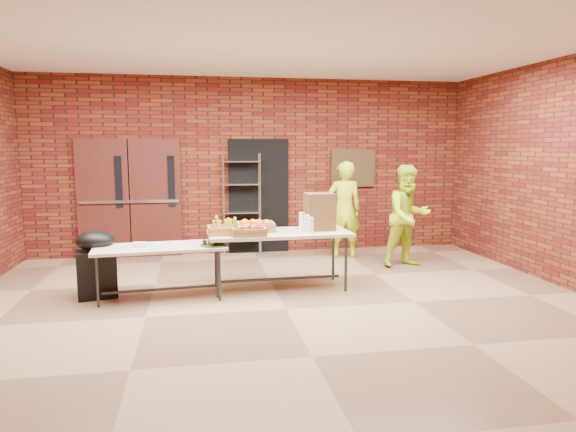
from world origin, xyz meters
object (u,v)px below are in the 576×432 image
object	(u,v)px
wire_rack	(242,204)
table_right	(279,236)
table_left	(160,250)
volunteer_woman	(344,210)
coffee_dispenser	(320,211)
covered_grill	(96,264)
volunteer_man	(408,216)

from	to	relation	value
wire_rack	table_right	bearing A→B (deg)	-80.89
table_left	volunteer_woman	distance (m)	3.61
coffee_dispenser	volunteer_woman	distance (m)	1.91
covered_grill	table_left	bearing A→B (deg)	-26.55
covered_grill	volunteer_woman	distance (m)	4.26
covered_grill	volunteer_man	bearing A→B (deg)	-2.28
table_left	volunteer_man	size ratio (longest dim) A/B	1.03
volunteer_man	table_right	bearing A→B (deg)	-169.11
wire_rack	table_right	world-z (taller)	wire_rack
coffee_dispenser	covered_grill	xyz separation A→B (m)	(-3.01, -0.06, -0.61)
coffee_dispenser	volunteer_woman	xyz separation A→B (m)	(0.86, 1.69, -0.20)
table_right	volunteer_man	size ratio (longest dim) A/B	1.17
volunteer_woman	volunteer_man	distance (m)	1.18
table_left	volunteer_man	world-z (taller)	volunteer_man
coffee_dispenser	covered_grill	distance (m)	3.08
table_right	coffee_dispenser	distance (m)	0.67
table_right	volunteer_man	world-z (taller)	volunteer_man
table_right	coffee_dispenser	bearing A→B (deg)	5.36
table_left	covered_grill	distance (m)	0.88
coffee_dispenser	volunteer_man	bearing A→B (deg)	27.07
table_left	table_right	xyz separation A→B (m)	(1.59, 0.18, 0.10)
table_right	volunteer_man	distance (m)	2.48
coffee_dispenser	covered_grill	world-z (taller)	coffee_dispenser
wire_rack	volunteer_man	bearing A→B (deg)	-27.14
covered_grill	volunteer_woman	world-z (taller)	volunteer_woman
wire_rack	covered_grill	xyz separation A→B (m)	(-2.12, -2.36, -0.48)
covered_grill	wire_rack	bearing A→B (deg)	34.66
volunteer_woman	volunteer_man	size ratio (longest dim) A/B	1.02
volunteer_woman	volunteer_man	world-z (taller)	volunteer_woman
volunteer_woman	table_left	bearing A→B (deg)	34.60
coffee_dispenser	wire_rack	bearing A→B (deg)	111.12
wire_rack	volunteer_woman	size ratio (longest dim) A/B	1.08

